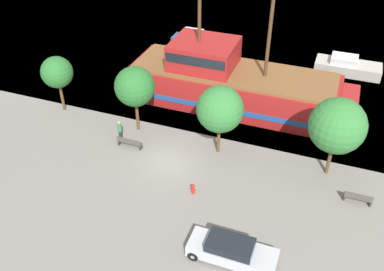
# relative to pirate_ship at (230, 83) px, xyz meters

# --- Properties ---
(ground_plane) EXTENTS (160.00, 160.00, 0.00)m
(ground_plane) POSITION_rel_pirate_ship_xyz_m (-1.73, -9.35, -1.98)
(ground_plane) COLOR gray
(pirate_ship) EXTENTS (18.95, 5.78, 10.31)m
(pirate_ship) POSITION_rel_pirate_ship_xyz_m (0.00, 0.00, 0.00)
(pirate_ship) COLOR #A31E1E
(pirate_ship) RESTS_ON water_surface
(moored_boat_dockside) EXTENTS (6.20, 2.46, 1.66)m
(moored_boat_dockside) POSITION_rel_pirate_ship_xyz_m (9.22, 9.42, -1.32)
(moored_boat_dockside) COLOR #B7B2A8
(moored_boat_dockside) RESTS_ON water_surface
(moored_boat_outer) EXTENTS (5.36, 1.82, 1.69)m
(moored_boat_outer) POSITION_rel_pirate_ship_xyz_m (-6.97, 10.39, -1.35)
(moored_boat_outer) COLOR navy
(moored_boat_outer) RESTS_ON water_surface
(parked_car_curb_front) EXTENTS (4.96, 1.78, 1.42)m
(parked_car_curb_front) POSITION_rel_pirate_ship_xyz_m (4.87, -16.14, -1.27)
(parked_car_curb_front) COLOR #B7BCC6
(parked_car_curb_front) RESTS_ON ground_plane
(fire_hydrant) EXTENTS (0.42, 0.25, 0.76)m
(fire_hydrant) POSITION_rel_pirate_ship_xyz_m (1.01, -11.88, -1.57)
(fire_hydrant) COLOR red
(fire_hydrant) RESTS_ON ground_plane
(bench_promenade_east) EXTENTS (1.93, 0.45, 0.85)m
(bench_promenade_east) POSITION_rel_pirate_ship_xyz_m (-5.23, -8.85, -1.53)
(bench_promenade_east) COLOR #4C4742
(bench_promenade_east) RESTS_ON ground_plane
(bench_promenade_west) EXTENTS (1.73, 0.45, 0.85)m
(bench_promenade_west) POSITION_rel_pirate_ship_xyz_m (11.23, -9.02, -1.54)
(bench_promenade_west) COLOR #4C4742
(bench_promenade_west) RESTS_ON ground_plane
(pedestrian_walking_near) EXTENTS (0.32, 0.32, 1.80)m
(pedestrian_walking_near) POSITION_rel_pirate_ship_xyz_m (-6.24, -8.35, -1.06)
(pedestrian_walking_near) COLOR #232838
(pedestrian_walking_near) RESTS_ON ground_plane
(tree_row_east) EXTENTS (2.59, 2.59, 4.85)m
(tree_row_east) POSITION_rel_pirate_ship_xyz_m (-12.94, -6.03, 1.56)
(tree_row_east) COLOR brown
(tree_row_east) RESTS_ON ground_plane
(tree_row_mideast) EXTENTS (3.08, 3.08, 5.42)m
(tree_row_mideast) POSITION_rel_pirate_ship_xyz_m (-5.68, -6.46, 1.90)
(tree_row_mideast) COLOR brown
(tree_row_mideast) RESTS_ON ground_plane
(tree_row_midwest) EXTENTS (3.36, 3.36, 5.39)m
(tree_row_midwest) POSITION_rel_pirate_ship_xyz_m (1.19, -6.98, 1.72)
(tree_row_midwest) COLOR brown
(tree_row_midwest) RESTS_ON ground_plane
(tree_row_west) EXTENTS (3.75, 3.75, 5.87)m
(tree_row_west) POSITION_rel_pirate_ship_xyz_m (9.06, -6.66, 2.01)
(tree_row_west) COLOR brown
(tree_row_west) RESTS_ON ground_plane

